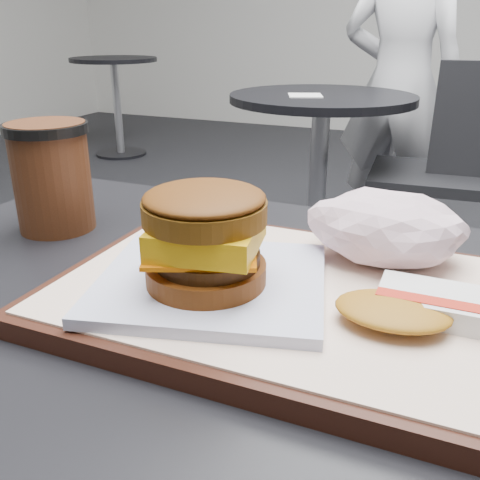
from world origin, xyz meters
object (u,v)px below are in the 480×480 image
breakfast_sandwich (208,248)px  neighbor_chair (449,165)px  serving_tray (276,294)px  hash_brown (418,307)px  neighbor_table (320,147)px  coffee_cup (52,173)px  patron (399,86)px  crumpled_wrapper (386,227)px  customer_table (224,472)px

breakfast_sandwich → neighbor_chair: breakfast_sandwich is taller
serving_tray → hash_brown: bearing=-6.7°
breakfast_sandwich → neighbor_table: (-0.34, 1.66, -0.28)m
serving_tray → coffee_cup: (-0.31, 0.07, 0.06)m
hash_brown → coffee_cup: bearing=168.2°
breakfast_sandwich → serving_tray: bearing=36.4°
neighbor_table → patron: patron is taller
crumpled_wrapper → neighbor_chair: 1.62m
breakfast_sandwich → crumpled_wrapper: 0.18m
serving_tray → hash_brown: (0.12, -0.01, 0.02)m
customer_table → neighbor_chair: size_ratio=0.91×
hash_brown → crumpled_wrapper: size_ratio=0.82×
customer_table → crumpled_wrapper: bearing=46.0°
customer_table → serving_tray: size_ratio=2.11×
serving_tray → breakfast_sandwich: 0.08m
patron → hash_brown: bearing=106.4°
neighbor_table → patron: size_ratio=0.51×
coffee_cup → hash_brown: bearing=-11.8°
neighbor_chair → patron: (-0.26, 0.43, 0.23)m
crumpled_wrapper → coffee_cup: 0.38m
hash_brown → neighbor_table: bearing=107.3°
neighbor_chair → patron: patron is taller
neighbor_table → customer_table: bearing=-78.0°
serving_tray → crumpled_wrapper: bearing=50.2°
crumpled_wrapper → neighbor_chair: neighbor_chair is taller
breakfast_sandwich → patron: bearing=93.4°
crumpled_wrapper → customer_table: bearing=-134.0°
crumpled_wrapper → neighbor_table: crumpled_wrapper is taller
customer_table → coffee_cup: 0.38m
crumpled_wrapper → patron: (-0.25, 2.02, -0.08)m
breakfast_sandwich → coffee_cup: size_ratio=1.79×
customer_table → neighbor_chair: (0.13, 1.71, -0.07)m
neighbor_table → serving_tray: bearing=-76.5°
neighbor_chair → neighbor_table: bearing=-172.5°
breakfast_sandwich → neighbor_chair: bearing=85.5°
serving_tray → coffee_cup: size_ratio=2.99×
crumpled_wrapper → serving_tray: bearing=-129.8°
crumpled_wrapper → neighbor_table: (-0.47, 1.53, -0.27)m
coffee_cup → neighbor_table: coffee_cup is taller
serving_tray → breakfast_sandwich: breakfast_sandwich is taller
serving_tray → patron: 2.12m
crumpled_wrapper → neighbor_chair: size_ratio=0.17×
crumpled_wrapper → patron: bearing=97.1°
breakfast_sandwich → hash_brown: breakfast_sandwich is taller
customer_table → coffee_cup: coffee_cup is taller
serving_tray → breakfast_sandwich: bearing=-143.6°
serving_tray → breakfast_sandwich: (-0.05, -0.04, 0.05)m
neighbor_table → neighbor_chair: bearing=7.5°
breakfast_sandwich → hash_brown: (0.17, 0.02, -0.03)m
neighbor_table → patron: 0.57m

